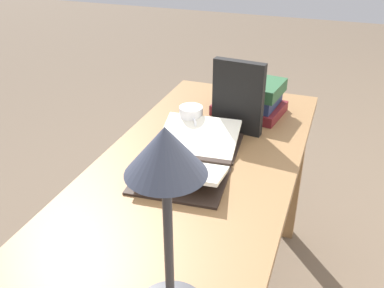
# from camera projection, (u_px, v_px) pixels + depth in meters

# --- Properties ---
(reading_desk) EXTENTS (1.54, 0.65, 0.77)m
(reading_desk) POSITION_uv_depth(u_px,v_px,m) (192.00, 197.00, 1.44)
(reading_desk) COLOR brown
(reading_desk) RESTS_ON ground_plane
(open_book) EXTENTS (0.49, 0.32, 0.07)m
(open_book) POSITION_uv_depth(u_px,v_px,m) (190.00, 156.00, 1.42)
(open_book) COLOR black
(open_book) RESTS_ON reading_desk
(book_stack_tall) EXTENTS (0.24, 0.30, 0.14)m
(book_stack_tall) POSITION_uv_depth(u_px,v_px,m) (250.00, 97.00, 1.75)
(book_stack_tall) COLOR maroon
(book_stack_tall) RESTS_ON reading_desk
(book_standing_upright) EXTENTS (0.05, 0.19, 0.28)m
(book_standing_upright) POSITION_uv_depth(u_px,v_px,m) (238.00, 97.00, 1.56)
(book_standing_upright) COLOR black
(book_standing_upright) RESTS_ON reading_desk
(reading_lamp) EXTENTS (0.15, 0.15, 0.44)m
(reading_lamp) POSITION_uv_depth(u_px,v_px,m) (167.00, 187.00, 0.74)
(reading_lamp) COLOR #2D2D33
(reading_lamp) RESTS_ON reading_desk
(coffee_mug) EXTENTS (0.11, 0.09, 0.10)m
(coffee_mug) POSITION_uv_depth(u_px,v_px,m) (191.00, 119.00, 1.60)
(coffee_mug) COLOR white
(coffee_mug) RESTS_ON reading_desk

